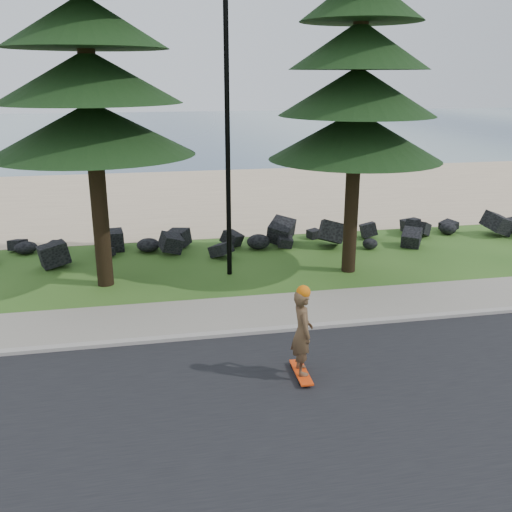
# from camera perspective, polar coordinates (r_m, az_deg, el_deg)

# --- Properties ---
(ground) EXTENTS (160.00, 160.00, 0.00)m
(ground) POSITION_cam_1_polar(r_m,az_deg,el_deg) (13.74, -0.66, -6.17)
(ground) COLOR #2C531A
(ground) RESTS_ON ground
(road) EXTENTS (160.00, 7.00, 0.02)m
(road) POSITION_cam_1_polar(r_m,az_deg,el_deg) (9.89, 4.29, -16.52)
(road) COLOR black
(road) RESTS_ON ground
(kerb) EXTENTS (160.00, 0.20, 0.10)m
(kerb) POSITION_cam_1_polar(r_m,az_deg,el_deg) (12.92, 0.07, -7.55)
(kerb) COLOR #A8A097
(kerb) RESTS_ON ground
(sidewalk) EXTENTS (160.00, 2.00, 0.08)m
(sidewalk) POSITION_cam_1_polar(r_m,az_deg,el_deg) (13.91, -0.81, -5.69)
(sidewalk) COLOR #9F9285
(sidewalk) RESTS_ON ground
(beach_sand) EXTENTS (160.00, 15.00, 0.01)m
(beach_sand) POSITION_cam_1_polar(r_m,az_deg,el_deg) (27.52, -6.18, 5.96)
(beach_sand) COLOR tan
(beach_sand) RESTS_ON ground
(ocean) EXTENTS (160.00, 58.00, 0.01)m
(ocean) POSITION_cam_1_polar(r_m,az_deg,el_deg) (63.64, -9.24, 12.48)
(ocean) COLOR #3C5873
(ocean) RESTS_ON ground
(seawall_boulders) EXTENTS (60.00, 2.40, 1.10)m
(seawall_boulders) POSITION_cam_1_polar(r_m,az_deg,el_deg) (18.94, -3.74, 0.59)
(seawall_boulders) COLOR black
(seawall_boulders) RESTS_ON ground
(lamp_post) EXTENTS (0.25, 0.14, 8.14)m
(lamp_post) POSITION_cam_1_polar(r_m,az_deg,el_deg) (15.79, -2.88, 12.50)
(lamp_post) COLOR black
(lamp_post) RESTS_ON ground
(skateboarder) EXTENTS (0.41, 1.01, 1.86)m
(skateboarder) POSITION_cam_1_polar(r_m,az_deg,el_deg) (10.83, 4.65, -7.63)
(skateboarder) COLOR #F33F0E
(skateboarder) RESTS_ON ground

